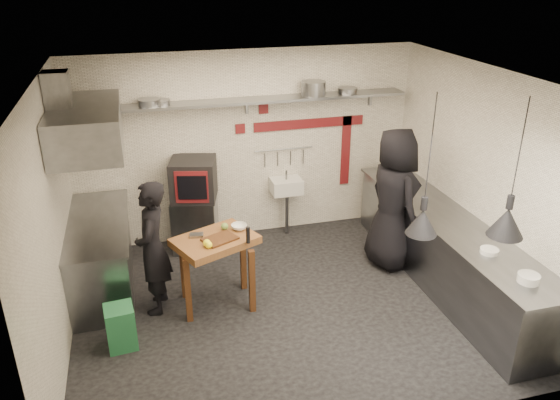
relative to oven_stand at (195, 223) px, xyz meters
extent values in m
plane|color=black|center=(0.86, -1.78, -0.40)|extent=(5.00, 5.00, 0.00)
plane|color=beige|center=(0.86, -1.78, 2.40)|extent=(5.00, 5.00, 0.00)
cube|color=white|center=(0.86, 0.32, 1.00)|extent=(5.00, 0.04, 2.80)
cube|color=white|center=(0.86, -3.88, 1.00)|extent=(5.00, 0.04, 2.80)
cube|color=white|center=(-1.64, -1.78, 1.00)|extent=(0.04, 4.20, 2.80)
cube|color=white|center=(3.36, -1.78, 1.00)|extent=(0.04, 4.20, 2.80)
cube|color=maroon|center=(1.81, 0.30, 1.28)|extent=(1.70, 0.02, 0.14)
cube|color=maroon|center=(2.41, 0.30, 0.80)|extent=(0.14, 0.02, 1.10)
cube|color=maroon|center=(1.11, 0.30, 1.55)|extent=(0.14, 0.02, 0.14)
cube|color=maroon|center=(0.76, 0.30, 1.28)|extent=(0.14, 0.02, 0.14)
cube|color=slate|center=(0.86, 0.14, 1.72)|extent=(4.60, 0.34, 0.04)
cube|color=slate|center=(-1.04, 0.29, 1.62)|extent=(0.04, 0.06, 0.24)
cube|color=slate|center=(0.86, 0.29, 1.62)|extent=(0.04, 0.06, 0.24)
cube|color=slate|center=(2.76, 0.29, 1.62)|extent=(0.04, 0.06, 0.24)
cylinder|color=slate|center=(-0.48, 0.14, 1.79)|extent=(0.39, 0.39, 0.09)
cylinder|color=slate|center=(-0.33, 0.14, 1.78)|extent=(0.25, 0.25, 0.07)
cylinder|color=slate|center=(1.81, 0.14, 1.84)|extent=(0.41, 0.41, 0.20)
cylinder|color=slate|center=(2.33, 0.14, 1.78)|extent=(0.31, 0.31, 0.08)
cube|color=slate|center=(0.00, 0.00, 0.00)|extent=(0.74, 0.70, 0.80)
cube|color=black|center=(0.02, -0.01, 0.69)|extent=(0.73, 0.70, 0.58)
cube|color=maroon|center=(-0.04, -0.29, 0.69)|extent=(0.44, 0.14, 0.46)
cube|color=black|center=(-0.04, -0.31, 0.69)|extent=(0.39, 0.11, 0.34)
cube|color=silver|center=(1.41, 0.14, 0.38)|extent=(0.46, 0.34, 0.22)
cylinder|color=slate|center=(1.41, 0.14, 0.56)|extent=(0.03, 0.03, 0.14)
cylinder|color=slate|center=(1.41, 0.10, -0.06)|extent=(0.06, 0.06, 0.66)
cylinder|color=slate|center=(1.41, 0.28, 0.92)|extent=(0.90, 0.02, 0.02)
cube|color=slate|center=(3.01, -1.78, 0.05)|extent=(0.70, 3.80, 0.90)
cube|color=slate|center=(3.01, -1.78, 0.52)|extent=(0.76, 3.90, 0.03)
cylinder|color=silver|center=(2.98, -3.31, 0.57)|extent=(0.23, 0.23, 0.09)
cylinder|color=silver|center=(2.96, -2.68, 0.56)|extent=(0.22, 0.22, 0.05)
cube|color=slate|center=(-1.29, -0.73, 0.05)|extent=(0.70, 1.90, 0.90)
cube|color=slate|center=(-1.29, -0.73, 0.52)|extent=(0.76, 2.00, 0.03)
cube|color=slate|center=(-1.24, -0.73, 1.75)|extent=(0.78, 1.60, 0.50)
cube|color=slate|center=(-1.49, -0.73, 2.15)|extent=(0.28, 0.28, 0.50)
cube|color=#1F6238|center=(-1.08, -2.04, -0.15)|extent=(0.33, 0.33, 0.50)
cube|color=#482813|center=(0.12, -1.57, 0.53)|extent=(0.46, 0.40, 0.02)
cylinder|color=black|center=(0.43, -1.73, 0.62)|extent=(0.05, 0.05, 0.20)
sphere|color=#FFF419|center=(-0.05, -1.69, 0.56)|extent=(0.10, 0.10, 0.09)
sphere|color=#FFF419|center=(-0.03, -1.74, 0.56)|extent=(0.10, 0.10, 0.08)
sphere|color=olive|center=(0.22, -1.35, 0.57)|extent=(0.11, 0.11, 0.09)
cube|color=slate|center=(-0.13, -1.41, 0.54)|extent=(0.18, 0.13, 0.03)
imported|color=silver|center=(0.39, -1.36, 0.55)|extent=(0.23, 0.23, 0.06)
imported|color=black|center=(-0.65, -1.40, 0.43)|extent=(0.51, 0.67, 1.65)
imported|color=black|center=(2.54, -1.16, 0.58)|extent=(0.73, 1.02, 1.96)
camera|label=1|loc=(-0.67, -7.19, 3.53)|focal=35.00mm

